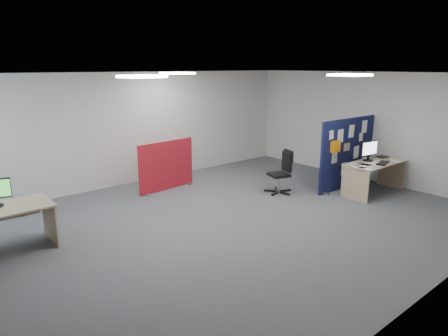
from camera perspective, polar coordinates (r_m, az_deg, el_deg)
floor at (r=7.62m, az=1.21°, el=-7.45°), size 9.00×9.00×0.00m
ceiling at (r=7.08m, az=1.33°, el=13.30°), size 9.00×7.00×0.02m
wall_back at (r=10.09m, az=-12.01°, el=5.61°), size 9.00×0.02×2.70m
wall_front at (r=5.22m, az=27.52°, el=-3.80°), size 9.00×0.02×2.70m
wall_right at (r=10.70m, az=19.81°, el=5.57°), size 0.02×7.00×2.70m
ceiling_lights at (r=7.80m, az=-0.10°, el=13.18°), size 4.10×4.10×0.04m
navy_divider at (r=9.84m, az=17.17°, el=2.02°), size 2.01×0.30×1.66m
main_desk at (r=9.69m, az=20.52°, el=-0.16°), size 1.61×0.71×0.73m
monitor_main at (r=9.64m, az=20.01°, el=2.44°), size 0.52×0.22×0.45m
keyboard at (r=9.53m, az=21.76°, el=0.67°), size 0.48×0.28×0.02m
mouse at (r=9.76m, az=22.39°, el=0.93°), size 0.11×0.08×0.03m
paper_tray at (r=10.21m, az=21.69°, el=1.50°), size 0.30×0.25×0.01m
red_divider at (r=9.41m, az=-8.20°, el=0.28°), size 1.53×0.30×1.15m
office_chair at (r=9.18m, az=8.41°, el=-0.17°), size 0.64×0.61×0.97m
desk_papers at (r=9.37m, az=19.90°, el=0.55°), size 1.37×0.81×0.00m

